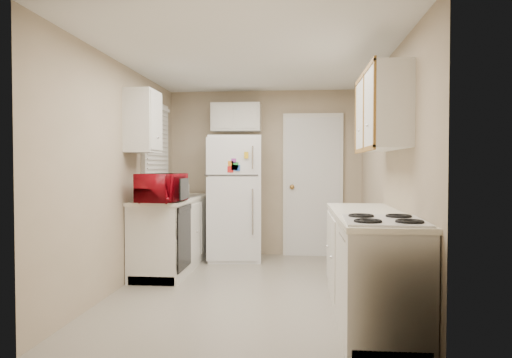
{
  "coord_description": "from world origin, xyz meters",
  "views": [
    {
      "loc": [
        0.49,
        -4.77,
        1.3
      ],
      "look_at": [
        0.0,
        0.5,
        1.15
      ],
      "focal_mm": 32.0,
      "sensor_mm": 36.0,
      "label": 1
    }
  ],
  "objects": [
    {
      "name": "soap_bottle",
      "position": [
        -1.1,
        1.48,
        1.0
      ],
      "size": [
        0.12,
        0.12,
        0.22
      ],
      "primitive_type": "imported",
      "rotation": [
        0.0,
        0.0,
        -0.33
      ],
      "color": "white",
      "rests_on": "left_counter"
    },
    {
      "name": "wall_right",
      "position": [
        1.4,
        0.0,
        1.2
      ],
      "size": [
        3.8,
        3.8,
        0.0
      ],
      "primitive_type": "plane",
      "color": "tan",
      "rests_on": "floor"
    },
    {
      "name": "upper_cabinet_right",
      "position": [
        1.25,
        -0.5,
        1.8
      ],
      "size": [
        0.3,
        1.2,
        0.7
      ],
      "primitive_type": "cube",
      "color": "silver",
      "rests_on": "wall_right"
    },
    {
      "name": "interior_door",
      "position": [
        0.7,
        1.86,
        1.02
      ],
      "size": [
        0.86,
        0.06,
        2.08
      ],
      "primitive_type": "cube",
      "color": "silver",
      "rests_on": "floor"
    },
    {
      "name": "wall_left",
      "position": [
        -1.4,
        0.0,
        1.2
      ],
      "size": [
        3.8,
        3.8,
        0.0
      ],
      "primitive_type": "plane",
      "color": "tan",
      "rests_on": "floor"
    },
    {
      "name": "ceiling",
      "position": [
        0.0,
        0.0,
        2.4
      ],
      "size": [
        3.8,
        3.8,
        0.0
      ],
      "primitive_type": "plane",
      "color": "white",
      "rests_on": "floor"
    },
    {
      "name": "floor",
      "position": [
        0.0,
        0.0,
        0.0
      ],
      "size": [
        3.8,
        3.8,
        0.0
      ],
      "primitive_type": "plane",
      "color": "#AAA293",
      "rests_on": "ground"
    },
    {
      "name": "right_counter",
      "position": [
        1.1,
        -0.8,
        0.45
      ],
      "size": [
        0.6,
        2.0,
        0.9
      ],
      "primitive_type": "cube",
      "color": "silver",
      "rests_on": "floor"
    },
    {
      "name": "microwave",
      "position": [
        -1.01,
        0.15,
        1.05
      ],
      "size": [
        0.61,
        0.4,
        0.38
      ],
      "primitive_type": "imported",
      "rotation": [
        0.0,
        0.0,
        1.42
      ],
      "color": "maroon",
      "rests_on": "left_counter"
    },
    {
      "name": "window_blinds",
      "position": [
        -1.36,
        1.05,
        1.6
      ],
      "size": [
        0.1,
        0.98,
        1.08
      ],
      "primitive_type": "cube",
      "color": "silver",
      "rests_on": "wall_left"
    },
    {
      "name": "left_counter",
      "position": [
        -1.1,
        0.9,
        0.45
      ],
      "size": [
        0.6,
        1.8,
        0.9
      ],
      "primitive_type": "cube",
      "color": "silver",
      "rests_on": "floor"
    },
    {
      "name": "wall_front",
      "position": [
        0.0,
        -1.9,
        1.2
      ],
      "size": [
        2.8,
        2.8,
        0.0
      ],
      "primitive_type": "plane",
      "color": "tan",
      "rests_on": "floor"
    },
    {
      "name": "wall_back",
      "position": [
        0.0,
        1.9,
        1.2
      ],
      "size": [
        2.8,
        2.8,
        0.0
      ],
      "primitive_type": "plane",
      "color": "tan",
      "rests_on": "floor"
    },
    {
      "name": "stove",
      "position": [
        1.11,
        -1.42,
        0.42
      ],
      "size": [
        0.59,
        0.71,
        0.84
      ],
      "primitive_type": "cube",
      "rotation": [
        0.0,
        0.0,
        -0.04
      ],
      "color": "silver",
      "rests_on": "floor"
    },
    {
      "name": "dishwasher",
      "position": [
        -0.81,
        0.3,
        0.49
      ],
      "size": [
        0.03,
        0.58,
        0.72
      ],
      "primitive_type": "cube",
      "color": "black",
      "rests_on": "floor"
    },
    {
      "name": "refrigerator",
      "position": [
        -0.39,
        1.52,
        0.86
      ],
      "size": [
        0.78,
        0.76,
        1.71
      ],
      "primitive_type": "cube",
      "rotation": [
        0.0,
        0.0,
        0.11
      ],
      "color": "silver",
      "rests_on": "floor"
    },
    {
      "name": "sink",
      "position": [
        -1.1,
        1.05,
        0.86
      ],
      "size": [
        0.54,
        0.74,
        0.16
      ],
      "primitive_type": "cube",
      "color": "gray",
      "rests_on": "left_counter"
    },
    {
      "name": "cabinet_over_fridge",
      "position": [
        -0.4,
        1.75,
        2.0
      ],
      "size": [
        0.7,
        0.3,
        0.4
      ],
      "primitive_type": "cube",
      "color": "silver",
      "rests_on": "wall_back"
    },
    {
      "name": "upper_cabinet_left",
      "position": [
        -1.25,
        0.22,
        1.8
      ],
      "size": [
        0.3,
        0.45,
        0.7
      ],
      "primitive_type": "cube",
      "color": "silver",
      "rests_on": "wall_left"
    }
  ]
}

